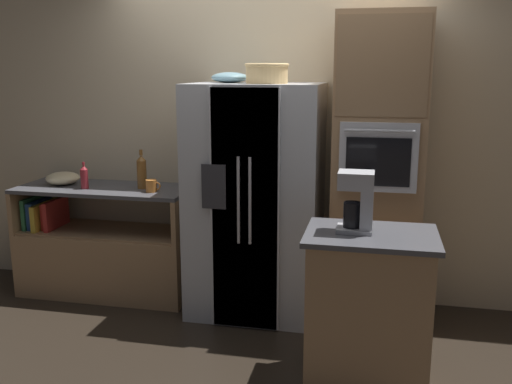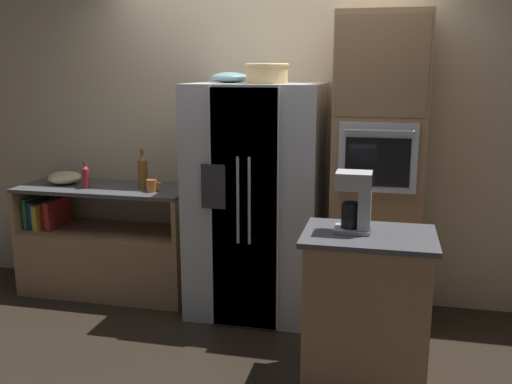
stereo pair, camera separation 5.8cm
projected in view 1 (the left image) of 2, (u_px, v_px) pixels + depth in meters
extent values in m
plane|color=black|center=(260.00, 311.00, 4.37)|extent=(20.00, 20.00, 0.00)
cube|color=beige|center=(272.00, 123.00, 4.49)|extent=(12.00, 0.06, 2.80)
cube|color=#A87F56|center=(109.00, 262.00, 4.70)|extent=(1.40, 0.57, 0.52)
cube|color=#A87F56|center=(107.00, 230.00, 4.64)|extent=(1.34, 0.52, 0.02)
cube|color=#A87F56|center=(30.00, 207.00, 4.75)|extent=(0.04, 0.57, 0.34)
cube|color=#A87F56|center=(186.00, 216.00, 4.47)|extent=(0.04, 0.57, 0.34)
cube|color=#4C4C51|center=(104.00, 189.00, 4.57)|extent=(1.40, 0.57, 0.03)
cube|color=#337A4C|center=(34.00, 211.00, 4.72)|extent=(0.03, 0.34, 0.25)
cube|color=#284C8E|center=(40.00, 213.00, 4.71)|extent=(0.05, 0.31, 0.22)
cube|color=gold|center=(46.00, 214.00, 4.70)|extent=(0.04, 0.40, 0.21)
cube|color=#B72D28|center=(51.00, 214.00, 4.69)|extent=(0.04, 0.27, 0.22)
cube|color=#B72D28|center=(56.00, 214.00, 4.68)|extent=(0.04, 0.34, 0.24)
cube|color=silver|center=(256.00, 200.00, 4.24)|extent=(0.95, 0.71, 1.72)
cube|color=silver|center=(244.00, 212.00, 3.89)|extent=(0.47, 0.02, 1.68)
cube|color=silver|center=(246.00, 212.00, 3.89)|extent=(0.47, 0.02, 1.68)
cylinder|color=#B2B2B7|center=(238.00, 201.00, 3.86)|extent=(0.02, 0.02, 0.60)
cylinder|color=#B2B2B7|center=(249.00, 201.00, 3.84)|extent=(0.02, 0.02, 0.60)
cube|color=#2D2D33|center=(214.00, 187.00, 3.89)|extent=(0.17, 0.01, 0.31)
cube|color=#A87F56|center=(377.00, 174.00, 4.03)|extent=(0.61, 0.67, 2.19)
cube|color=silver|center=(378.00, 157.00, 3.66)|extent=(0.50, 0.04, 0.45)
cube|color=black|center=(378.00, 162.00, 3.65)|extent=(0.41, 0.01, 0.31)
cylinder|color=#B2B2B7|center=(379.00, 131.00, 3.59)|extent=(0.44, 0.02, 0.02)
cube|color=#94704C|center=(382.00, 66.00, 3.55)|extent=(0.57, 0.01, 0.63)
cube|color=#A87F56|center=(368.00, 312.00, 3.29)|extent=(0.68, 0.51, 0.89)
cube|color=#4C4C51|center=(371.00, 236.00, 3.19)|extent=(0.74, 0.55, 0.03)
cylinder|color=tan|center=(267.00, 74.00, 3.94)|extent=(0.29, 0.29, 0.13)
torus|color=tan|center=(267.00, 65.00, 3.93)|extent=(0.31, 0.31, 0.02)
ellipsoid|color=#668C99|center=(230.00, 78.00, 4.11)|extent=(0.27, 0.27, 0.08)
cylinder|color=brown|center=(142.00, 175.00, 4.49)|extent=(0.08, 0.08, 0.22)
cone|color=brown|center=(141.00, 158.00, 4.46)|extent=(0.08, 0.08, 0.04)
cylinder|color=brown|center=(141.00, 152.00, 4.45)|extent=(0.03, 0.03, 0.04)
cylinder|color=maroon|center=(84.00, 179.00, 4.49)|extent=(0.06, 0.06, 0.15)
cone|color=maroon|center=(84.00, 167.00, 4.47)|extent=(0.06, 0.06, 0.03)
cylinder|color=maroon|center=(83.00, 164.00, 4.46)|extent=(0.02, 0.02, 0.03)
cylinder|color=orange|center=(151.00, 186.00, 4.37)|extent=(0.08, 0.08, 0.10)
torus|color=orange|center=(157.00, 186.00, 4.37)|extent=(0.07, 0.01, 0.07)
ellipsoid|color=beige|center=(63.00, 178.00, 4.66)|extent=(0.27, 0.27, 0.10)
cube|color=#B2B2B7|center=(354.00, 229.00, 3.22)|extent=(0.20, 0.17, 0.02)
cylinder|color=black|center=(352.00, 215.00, 3.20)|extent=(0.10, 0.10, 0.14)
cube|color=#B2B2B7|center=(367.00, 202.00, 3.17)|extent=(0.07, 0.14, 0.34)
cube|color=#B2B2B7|center=(356.00, 180.00, 3.16)|extent=(0.20, 0.17, 0.10)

